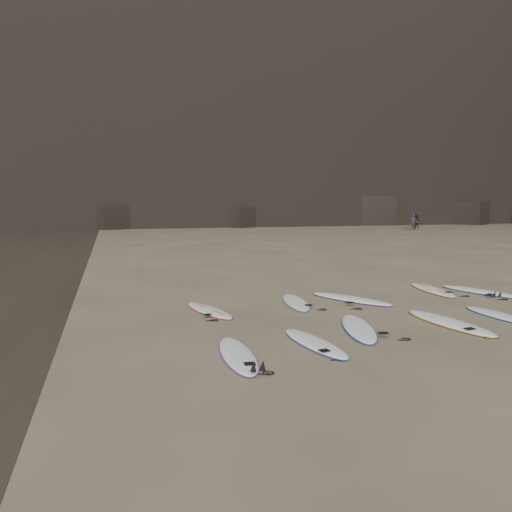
{
  "coord_description": "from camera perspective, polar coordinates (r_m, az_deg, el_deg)",
  "views": [
    {
      "loc": [
        -5.94,
        -9.78,
        2.8
      ],
      "look_at": [
        -2.54,
        1.81,
        1.5
      ],
      "focal_mm": 35.0,
      "sensor_mm": 36.0,
      "label": 1
    }
  ],
  "objects": [
    {
      "name": "surfboard_8",
      "position": [
        16.83,
        19.46,
        -3.62
      ],
      "size": [
        0.98,
        2.66,
        0.09
      ],
      "primitive_type": "ellipsoid",
      "rotation": [
        0.0,
        0.0,
        -0.14
      ],
      "color": "white",
      "rests_on": "ground"
    },
    {
      "name": "ground",
      "position": [
        11.78,
        14.64,
        -7.81
      ],
      "size": [
        240.0,
        240.0,
        0.0
      ],
      "primitive_type": "plane",
      "color": "#897559",
      "rests_on": "ground"
    },
    {
      "name": "headland",
      "position": [
        68.18,
        11.02,
        21.55
      ],
      "size": [
        170.0,
        101.0,
        63.47
      ],
      "color": "black",
      "rests_on": "ground"
    },
    {
      "name": "person_a",
      "position": [
        52.27,
        17.56,
        3.72
      ],
      "size": [
        0.67,
        0.49,
        1.68
      ],
      "primitive_type": "imported",
      "rotation": [
        0.0,
        0.0,
        0.16
      ],
      "color": "#222228",
      "rests_on": "ground"
    },
    {
      "name": "surfboard_6",
      "position": [
        13.98,
        4.56,
        -5.24
      ],
      "size": [
        0.97,
        2.46,
        0.09
      ],
      "primitive_type": "ellipsoid",
      "rotation": [
        0.0,
        0.0,
        -0.17
      ],
      "color": "white",
      "rests_on": "ground"
    },
    {
      "name": "person_b",
      "position": [
        54.66,
        17.89,
        3.75
      ],
      "size": [
        0.86,
        0.95,
        1.58
      ],
      "primitive_type": "imported",
      "rotation": [
        0.0,
        0.0,
        5.14
      ],
      "color": "black",
      "rests_on": "ground"
    },
    {
      "name": "surfboard_4",
      "position": [
        13.67,
        26.3,
        -6.14
      ],
      "size": [
        0.65,
        2.34,
        0.08
      ],
      "primitive_type": "ellipsoid",
      "rotation": [
        0.0,
        0.0,
        0.04
      ],
      "color": "white",
      "rests_on": "ground"
    },
    {
      "name": "surfboard_2",
      "position": [
        11.35,
        11.62,
        -8.03
      ],
      "size": [
        1.36,
        2.62,
        0.09
      ],
      "primitive_type": "ellipsoid",
      "rotation": [
        0.0,
        0.0,
        -0.31
      ],
      "color": "white",
      "rests_on": "ground"
    },
    {
      "name": "surfboard_5",
      "position": [
        12.95,
        -5.37,
        -6.18
      ],
      "size": [
        1.14,
        2.35,
        0.08
      ],
      "primitive_type": "ellipsoid",
      "rotation": [
        0.0,
        0.0,
        0.27
      ],
      "color": "white",
      "rests_on": "ground"
    },
    {
      "name": "surfboard_0",
      "position": [
        9.26,
        -2.1,
        -11.19
      ],
      "size": [
        0.71,
        2.39,
        0.08
      ],
      "primitive_type": "ellipsoid",
      "rotation": [
        0.0,
        0.0,
        -0.06
      ],
      "color": "white",
      "rests_on": "ground"
    },
    {
      "name": "surfboard_7",
      "position": [
        14.64,
        10.76,
        -4.79
      ],
      "size": [
        1.87,
        2.7,
        0.1
      ],
      "primitive_type": "ellipsoid",
      "rotation": [
        0.0,
        0.0,
        0.5
      ],
      "color": "white",
      "rests_on": "ground"
    },
    {
      "name": "surfboard_3",
      "position": [
        12.44,
        21.18,
        -7.05
      ],
      "size": [
        0.88,
        2.8,
        0.1
      ],
      "primitive_type": "ellipsoid",
      "rotation": [
        0.0,
        0.0,
        0.08
      ],
      "color": "white",
      "rests_on": "ground"
    },
    {
      "name": "surfboard_9",
      "position": [
        17.07,
        24.15,
        -3.68
      ],
      "size": [
        1.39,
        2.7,
        0.09
      ],
      "primitive_type": "ellipsoid",
      "rotation": [
        0.0,
        0.0,
        0.3
      ],
      "color": "white",
      "rests_on": "ground"
    },
    {
      "name": "surfboard_1",
      "position": [
        10.07,
        6.69,
        -9.8
      ],
      "size": [
        0.81,
        2.36,
        0.08
      ],
      "primitive_type": "ellipsoid",
      "rotation": [
        0.0,
        0.0,
        0.11
      ],
      "color": "white",
      "rests_on": "ground"
    }
  ]
}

